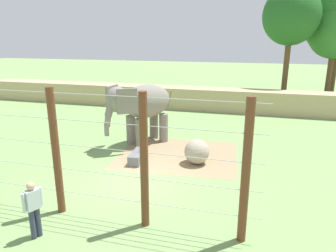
{
  "coord_description": "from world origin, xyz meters",
  "views": [
    {
      "loc": [
        4.09,
        -10.2,
        5.36
      ],
      "look_at": [
        0.45,
        3.15,
        1.4
      ],
      "focal_mm": 33.26,
      "sensor_mm": 36.0,
      "label": 1
    }
  ],
  "objects": [
    {
      "name": "tree_left_of_centre",
      "position": [
        6.6,
        16.92,
        6.93
      ],
      "size": [
        4.35,
        4.35,
        9.27
      ],
      "color": "brown",
      "rests_on": "ground"
    },
    {
      "name": "ground_plane",
      "position": [
        0.0,
        0.0,
        0.0
      ],
      "size": [
        120.0,
        120.0,
        0.0
      ],
      "primitive_type": "plane",
      "color": "#759956"
    },
    {
      "name": "elephant",
      "position": [
        -1.23,
        4.3,
        2.08
      ],
      "size": [
        3.13,
        3.79,
        3.14
      ],
      "color": "gray",
      "rests_on": "ground"
    },
    {
      "name": "enrichment_ball",
      "position": [
        1.95,
        2.42,
        0.55
      ],
      "size": [
        1.09,
        1.09,
        1.09
      ],
      "primitive_type": "sphere",
      "color": "tan",
      "rests_on": "ground"
    },
    {
      "name": "embankment_wall",
      "position": [
        0.0,
        13.16,
        0.81
      ],
      "size": [
        36.0,
        1.8,
        1.63
      ],
      "primitive_type": "cube",
      "color": "tan",
      "rests_on": "ground"
    },
    {
      "name": "dirt_patch",
      "position": [
        0.92,
        3.22,
        0.0
      ],
      "size": [
        5.82,
        5.01,
        0.01
      ],
      "primitive_type": "cube",
      "rotation": [
        0.0,
        0.0,
        0.08
      ],
      "color": "#937F5B",
      "rests_on": "ground"
    },
    {
      "name": "tree_behind_wall",
      "position": [
        10.21,
        18.5,
        5.82
      ],
      "size": [
        4.22,
        4.22,
        8.07
      ],
      "color": "brown",
      "rests_on": "ground"
    },
    {
      "name": "zookeeper",
      "position": [
        -1.4,
        -3.94,
        0.93
      ],
      "size": [
        0.35,
        0.58,
        1.67
      ],
      "color": "#33384C",
      "rests_on": "ground"
    },
    {
      "name": "cable_fence",
      "position": [
        -0.05,
        -2.58,
        2.0
      ],
      "size": [
        9.18,
        0.24,
        4.0
      ],
      "color": "brown",
      "rests_on": "ground"
    },
    {
      "name": "feed_trough",
      "position": [
        -0.64,
        1.96,
        0.22
      ],
      "size": [
        0.6,
        1.43,
        0.44
      ],
      "color": "slate",
      "rests_on": "ground"
    }
  ]
}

